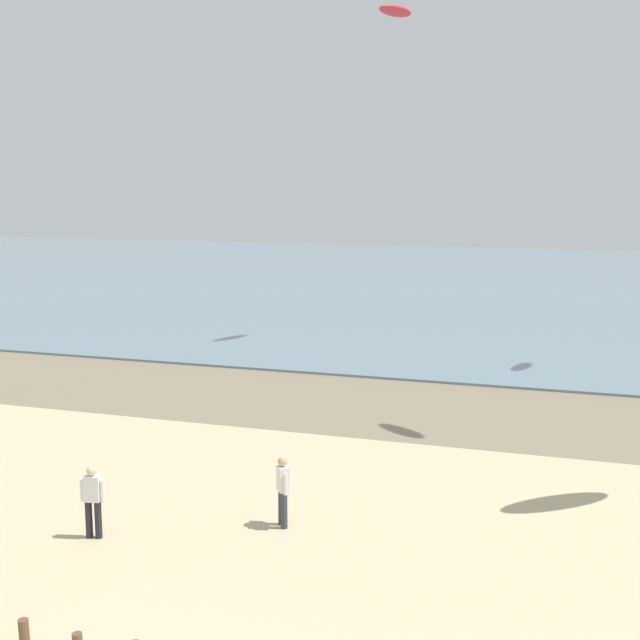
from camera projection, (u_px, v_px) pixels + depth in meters
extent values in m
cube|color=#84755B|center=(373.00, 405.00, 30.35)|extent=(120.00, 8.04, 0.01)
cube|color=slate|center=(491.00, 282.00, 67.02)|extent=(160.00, 70.00, 0.10)
cylinder|color=#383842|center=(284.00, 510.00, 19.50)|extent=(0.16, 0.16, 0.88)
cylinder|color=#383842|center=(282.00, 507.00, 19.71)|extent=(0.16, 0.16, 0.88)
cube|color=white|center=(283.00, 479.00, 19.49)|extent=(0.39, 0.42, 0.60)
sphere|color=tan|center=(282.00, 462.00, 19.42)|extent=(0.22, 0.22, 0.22)
cylinder|color=white|center=(285.00, 484.00, 19.27)|extent=(0.09, 0.09, 0.52)
cylinder|color=white|center=(280.00, 477.00, 19.72)|extent=(0.09, 0.09, 0.52)
cylinder|color=#232328|center=(89.00, 519.00, 18.99)|extent=(0.16, 0.16, 0.88)
cylinder|color=#232328|center=(98.00, 520.00, 18.97)|extent=(0.16, 0.16, 0.88)
cube|color=white|center=(92.00, 489.00, 18.86)|extent=(0.40, 0.29, 0.60)
sphere|color=beige|center=(91.00, 471.00, 18.79)|extent=(0.22, 0.22, 0.22)
cylinder|color=white|center=(82.00, 490.00, 18.89)|extent=(0.09, 0.09, 0.52)
cylinder|color=white|center=(102.00, 491.00, 18.85)|extent=(0.09, 0.09, 0.52)
ellipsoid|color=red|center=(395.00, 11.00, 39.64)|extent=(1.73, 2.50, 0.61)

